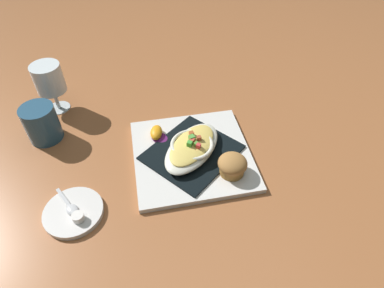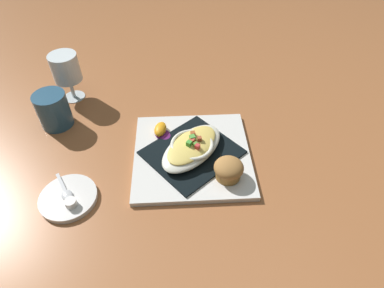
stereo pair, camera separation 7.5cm
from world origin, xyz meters
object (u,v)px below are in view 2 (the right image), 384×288
at_px(gratin_dish, 192,146).
at_px(spoon, 66,193).
at_px(stemmed_glass, 66,70).
at_px(orange_garnish, 161,131).
at_px(coffee_mug, 54,111).
at_px(square_plate, 192,155).
at_px(creamer_cup_0, 71,203).
at_px(muffin, 229,169).
at_px(creamer_saucer, 68,198).

bearing_deg(gratin_dish, spoon, 29.37).
relative_size(gratin_dish, stemmed_glass, 1.52).
distance_m(orange_garnish, coffee_mug, 0.28).
bearing_deg(stemmed_glass, coffee_mug, 88.61).
distance_m(square_plate, coffee_mug, 0.38).
relative_size(orange_garnish, spoon, 0.90).
xyz_separation_m(orange_garnish, coffee_mug, (0.28, -0.03, 0.02)).
height_order(gratin_dish, stemmed_glass, stemmed_glass).
height_order(gratin_dish, coffee_mug, coffee_mug).
distance_m(coffee_mug, stemmed_glass, 0.13).
xyz_separation_m(square_plate, creamer_cup_0, (0.23, 0.17, 0.01)).
relative_size(orange_garnish, creamer_cup_0, 2.77).
height_order(square_plate, creamer_cup_0, creamer_cup_0).
distance_m(muffin, creamer_cup_0, 0.34).
xyz_separation_m(square_plate, orange_garnish, (0.08, -0.06, 0.02)).
height_order(square_plate, orange_garnish, orange_garnish).
bearing_deg(creamer_cup_0, muffin, -161.71).
relative_size(stemmed_glass, spoon, 1.84).
xyz_separation_m(orange_garnish, creamer_saucer, (0.17, 0.21, -0.02)).
distance_m(square_plate, stemmed_glass, 0.42).
xyz_separation_m(stemmed_glass, creamer_saucer, (-0.11, 0.35, -0.08)).
bearing_deg(creamer_saucer, gratin_dish, -149.42).
height_order(muffin, spoon, muffin).
bearing_deg(creamer_saucer, muffin, -165.95).
distance_m(gratin_dish, creamer_cup_0, 0.29).
xyz_separation_m(coffee_mug, creamer_saucer, (-0.12, 0.23, -0.04)).
xyz_separation_m(muffin, coffee_mug, (0.45, -0.15, 0.00)).
xyz_separation_m(coffee_mug, stemmed_glass, (-0.00, -0.12, 0.05)).
distance_m(spoon, creamer_cup_0, 0.03).
bearing_deg(gratin_dish, coffee_mug, -13.42).
bearing_deg(stemmed_glass, square_plate, 150.77).
bearing_deg(coffee_mug, gratin_dish, 166.58).
relative_size(coffee_mug, stemmed_glass, 0.79).
bearing_deg(stemmed_glass, orange_garnish, 153.02).
bearing_deg(muffin, square_plate, -36.65).
bearing_deg(square_plate, coffee_mug, -13.42).
bearing_deg(coffee_mug, creamer_cup_0, 117.33).
distance_m(square_plate, gratin_dish, 0.03).
relative_size(gratin_dish, orange_garnish, 3.10).
bearing_deg(spoon, coffee_mug, -64.14).
relative_size(muffin, stemmed_glass, 0.48).
relative_size(square_plate, creamer_cup_0, 11.39).
distance_m(muffin, coffee_mug, 0.48).
relative_size(muffin, spoon, 0.88).
relative_size(creamer_saucer, creamer_cup_0, 5.05).
height_order(square_plate, gratin_dish, gratin_dish).
xyz_separation_m(spoon, creamer_cup_0, (-0.02, 0.03, 0.00)).
height_order(muffin, creamer_cup_0, muffin).
bearing_deg(stemmed_glass, creamer_cup_0, 109.21).
xyz_separation_m(square_plate, gratin_dish, (-0.00, -0.00, 0.03)).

